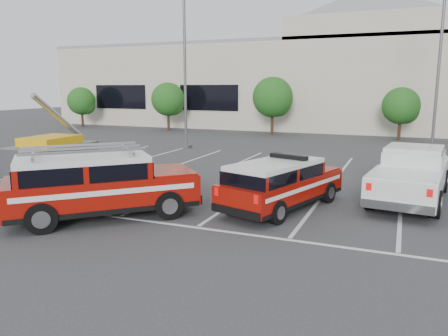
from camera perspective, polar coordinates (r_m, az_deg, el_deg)
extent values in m
plane|color=#333336|center=(15.18, 1.13, -4.68)|extent=(120.00, 120.00, 0.00)
cube|color=silver|center=(19.33, 5.98, -1.41)|extent=(23.00, 15.00, 0.01)
cube|color=beige|center=(45.96, 16.04, 10.14)|extent=(60.00, 15.00, 8.00)
cube|color=gray|center=(46.15, 16.31, 15.29)|extent=(60.00, 15.00, 0.30)
cube|color=beige|center=(44.56, 18.81, 16.44)|extent=(14.00, 12.00, 2.00)
pyramid|color=gray|center=(44.93, 19.02, 19.73)|extent=(15.98, 15.98, 3.20)
cylinder|color=#3F2B19|center=(46.91, -18.01, 6.06)|extent=(0.24, 0.24, 1.51)
sphere|color=#194412|center=(46.82, -18.13, 8.32)|extent=(2.77, 2.77, 2.77)
sphere|color=#194412|center=(46.73, -17.57, 7.83)|extent=(1.85, 1.85, 1.85)
cylinder|color=#3F2B19|center=(41.16, -7.26, 6.05)|extent=(0.24, 0.24, 1.67)
sphere|color=#194412|center=(41.05, -7.33, 8.90)|extent=(3.07, 3.07, 3.07)
sphere|color=#194412|center=(41.04, -6.69, 8.26)|extent=(2.05, 2.05, 2.05)
cylinder|color=#3F2B19|center=(37.24, 6.30, 5.73)|extent=(0.24, 0.24, 1.84)
sphere|color=#194412|center=(37.13, 6.37, 9.19)|extent=(3.37, 3.37, 3.37)
sphere|color=#194412|center=(37.23, 7.04, 8.39)|extent=(2.24, 2.24, 2.24)
cylinder|color=#3F2B19|center=(35.80, 21.90, 4.59)|extent=(0.24, 0.24, 1.51)
sphere|color=#194412|center=(35.68, 22.11, 7.54)|extent=(2.77, 2.77, 2.77)
sphere|color=#194412|center=(35.90, 22.70, 6.84)|extent=(1.85, 1.85, 1.85)
cube|color=#59595E|center=(29.16, -4.96, 2.83)|extent=(0.60, 0.60, 0.20)
cylinder|color=#59595E|center=(28.92, -5.12, 12.49)|extent=(0.18, 0.18, 10.00)
cube|color=#59595E|center=(29.96, 25.47, 2.05)|extent=(0.60, 0.60, 0.20)
cylinder|color=#59595E|center=(29.72, 26.22, 11.43)|extent=(0.18, 0.18, 10.00)
cube|color=maroon|center=(14.63, 7.67, -2.56)|extent=(3.27, 5.34, 0.77)
cube|color=black|center=(14.13, 6.73, -0.58)|extent=(2.68, 3.91, 0.40)
cube|color=silver|center=(14.08, 6.75, 0.52)|extent=(2.63, 3.83, 0.15)
cube|color=black|center=(14.71, 8.45, 1.48)|extent=(1.37, 0.65, 0.14)
cube|color=silver|center=(16.83, 23.19, -1.23)|extent=(2.83, 6.32, 0.88)
cube|color=black|center=(17.26, 23.56, 1.29)|extent=(2.18, 2.38, 0.46)
cube|color=silver|center=(17.22, 23.64, 2.32)|extent=(2.14, 2.33, 0.17)
cube|color=maroon|center=(14.01, -15.51, -2.84)|extent=(5.55, 5.52, 0.93)
cube|color=black|center=(13.82, -17.91, -0.16)|extent=(4.17, 4.15, 0.48)
cube|color=silver|center=(13.77, -17.99, 1.19)|extent=(4.08, 4.07, 0.18)
cube|color=#A5A5A8|center=(13.72, -18.06, 2.47)|extent=(3.94, 3.93, 0.07)
cube|color=#59595E|center=(22.68, -21.59, 1.28)|extent=(2.67, 4.21, 1.26)
cube|color=#E6A50D|center=(22.58, -21.72, 3.29)|extent=(1.93, 2.59, 0.46)
cylinder|color=#A5A5A8|center=(23.00, -20.77, 6.19)|extent=(0.40, 3.35, 2.46)
cube|color=#59595E|center=(23.04, -27.22, 0.40)|extent=(1.20, 1.42, 0.80)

